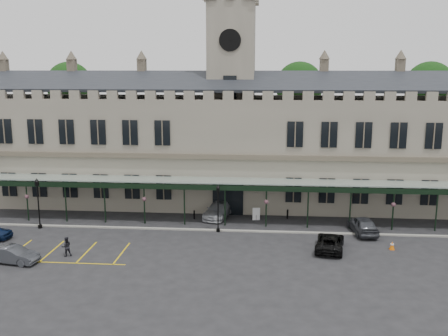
# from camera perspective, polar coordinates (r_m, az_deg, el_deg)

# --- Properties ---
(ground) EXTENTS (140.00, 140.00, 0.00)m
(ground) POSITION_cam_1_polar(r_m,az_deg,el_deg) (42.50, -0.68, -9.57)
(ground) COLOR black
(station_building) EXTENTS (60.00, 10.36, 17.30)m
(station_building) POSITION_cam_1_polar(r_m,az_deg,el_deg) (56.23, 0.84, 2.45)
(station_building) COLOR slate
(station_building) RESTS_ON ground
(clock_tower) EXTENTS (5.60, 5.60, 24.80)m
(clock_tower) POSITION_cam_1_polar(r_m,az_deg,el_deg) (55.67, 0.87, 9.24)
(clock_tower) COLOR slate
(clock_tower) RESTS_ON ground
(canopy) EXTENTS (50.00, 4.10, 4.30)m
(canopy) POSITION_cam_1_polar(r_m,az_deg,el_deg) (48.83, 0.14, -3.80)
(canopy) COLOR #8C9E93
(canopy) RESTS_ON ground
(kerb) EXTENTS (60.00, 0.40, 0.12)m
(kerb) POSITION_cam_1_polar(r_m,az_deg,el_deg) (47.63, -0.05, -7.14)
(kerb) COLOR gray
(kerb) RESTS_ON ground
(parking_markings) EXTENTS (16.00, 6.00, 0.01)m
(parking_markings) POSITION_cam_1_polar(r_m,az_deg,el_deg) (44.63, -19.32, -9.19)
(parking_markings) COLOR gold
(parking_markings) RESTS_ON ground
(tree_behind_left) EXTENTS (6.00, 6.00, 16.00)m
(tree_behind_left) POSITION_cam_1_polar(r_m,az_deg,el_deg) (69.52, -17.23, 8.92)
(tree_behind_left) COLOR #332314
(tree_behind_left) RESTS_ON ground
(tree_behind_mid) EXTENTS (6.00, 6.00, 16.00)m
(tree_behind_mid) POSITION_cam_1_polar(r_m,az_deg,el_deg) (64.69, 8.60, 9.15)
(tree_behind_mid) COLOR #332314
(tree_behind_mid) RESTS_ON ground
(tree_behind_right) EXTENTS (6.00, 6.00, 16.00)m
(tree_behind_right) POSITION_cam_1_polar(r_m,az_deg,el_deg) (67.64, 22.41, 8.52)
(tree_behind_right) COLOR #332314
(tree_behind_right) RESTS_ON ground
(lamp_post_left) EXTENTS (0.47, 0.47, 4.94)m
(lamp_post_left) POSITION_cam_1_polar(r_m,az_deg,el_deg) (50.85, -20.49, -3.31)
(lamp_post_left) COLOR black
(lamp_post_left) RESTS_ON ground
(lamp_post_mid) EXTENTS (0.43, 0.43, 4.56)m
(lamp_post_mid) POSITION_cam_1_polar(r_m,az_deg,el_deg) (46.67, -0.68, -4.14)
(lamp_post_mid) COLOR black
(lamp_post_mid) RESTS_ON ground
(traffic_cone) EXTENTS (0.45, 0.45, 0.72)m
(traffic_cone) POSITION_cam_1_polar(r_m,az_deg,el_deg) (45.24, 18.66, -8.39)
(traffic_cone) COLOR #DE6107
(traffic_cone) RESTS_ON ground
(sign_board) EXTENTS (0.75, 0.11, 1.28)m
(sign_board) POSITION_cam_1_polar(r_m,az_deg,el_deg) (50.88, 3.70, -5.28)
(sign_board) COLOR black
(sign_board) RESTS_ON ground
(bollard_left) EXTENTS (0.16, 0.16, 0.91)m
(bollard_left) POSITION_cam_1_polar(r_m,az_deg,el_deg) (51.28, -3.42, -5.34)
(bollard_left) COLOR black
(bollard_left) RESTS_ON ground
(bollard_right) EXTENTS (0.17, 0.17, 0.97)m
(bollard_right) POSITION_cam_1_polar(r_m,az_deg,el_deg) (51.63, 7.27, -5.26)
(bollard_right) COLOR black
(bollard_right) RESTS_ON ground
(car_left_b) EXTENTS (4.35, 2.08, 1.37)m
(car_left_b) POSITION_cam_1_polar(r_m,az_deg,el_deg) (43.37, -23.00, -9.10)
(car_left_b) COLOR #383A3F
(car_left_b) RESTS_ON ground
(car_taxi) EXTENTS (3.23, 5.65, 1.54)m
(car_taxi) POSITION_cam_1_polar(r_m,az_deg,el_deg) (51.78, -0.64, -4.79)
(car_taxi) COLOR #A6A8AE
(car_taxi) RESTS_ON ground
(car_van) EXTENTS (3.05, 5.15, 1.34)m
(car_van) POSITION_cam_1_polar(r_m,az_deg,el_deg) (43.69, 12.01, -8.29)
(car_van) COLOR black
(car_van) RESTS_ON ground
(car_right_a) EXTENTS (2.48, 5.00, 1.64)m
(car_right_a) POSITION_cam_1_polar(r_m,az_deg,el_deg) (48.55, 15.57, -6.27)
(car_right_a) COLOR #383A3F
(car_right_a) RESTS_ON ground
(person_b) EXTENTS (1.00, 0.94, 1.64)m
(person_b) POSITION_cam_1_polar(r_m,az_deg,el_deg) (43.29, -17.57, -8.57)
(person_b) COLOR black
(person_b) RESTS_ON ground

